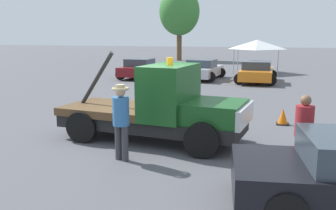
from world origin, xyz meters
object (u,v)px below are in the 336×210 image
at_px(person_near_truck, 304,129).
at_px(tow_truck, 162,109).
at_px(tree_left, 179,12).
at_px(parked_car_maroon, 141,69).
at_px(traffic_cone, 283,117).
at_px(parked_car_silver, 203,70).
at_px(parked_car_orange, 256,72).
at_px(person_at_hood, 121,116).
at_px(canopy_tent_white, 257,45).

bearing_deg(person_near_truck, tow_truck, 162.68).
bearing_deg(tree_left, parked_car_maroon, -84.51).
bearing_deg(tow_truck, person_near_truck, -17.08).
bearing_deg(traffic_cone, tow_truck, -137.79).
relative_size(parked_car_maroon, tree_left, 0.53).
bearing_deg(parked_car_silver, parked_car_maroon, 99.43).
bearing_deg(traffic_cone, parked_car_orange, 97.20).
relative_size(parked_car_maroon, traffic_cone, 7.82).
distance_m(parked_car_silver, traffic_cone, 12.90).
height_order(tow_truck, parked_car_orange, tow_truck).
distance_m(person_at_hood, parked_car_silver, 16.77).
xyz_separation_m(parked_car_orange, tree_left, (-9.54, 17.87, 4.80)).
bearing_deg(parked_car_orange, person_near_truck, -173.52).
xyz_separation_m(parked_car_silver, traffic_cone, (4.98, -11.89, -0.39)).
xyz_separation_m(tree_left, traffic_cone, (10.97, -29.15, -5.20)).
bearing_deg(parked_car_silver, parked_car_orange, -94.74).
bearing_deg(person_at_hood, canopy_tent_white, 15.23).
relative_size(person_near_truck, traffic_cone, 3.17).
distance_m(tow_truck, parked_car_silver, 15.01).
bearing_deg(person_at_hood, traffic_cone, -17.60).
distance_m(person_near_truck, tree_left, 35.90).
distance_m(tow_truck, person_near_truck, 3.99).
bearing_deg(parked_car_orange, tow_truck, 172.64).
xyz_separation_m(parked_car_maroon, canopy_tent_white, (7.55, 5.71, 1.55)).
bearing_deg(tree_left, canopy_tent_white, -52.14).
bearing_deg(canopy_tent_white, traffic_cone, -84.28).
distance_m(tow_truck, parked_car_maroon, 15.75).
relative_size(parked_car_orange, tree_left, 0.55).
xyz_separation_m(person_near_truck, parked_car_silver, (-5.29, 16.53, -0.36)).
height_order(person_at_hood, tree_left, tree_left).
bearing_deg(traffic_cone, parked_car_silver, 112.74).
bearing_deg(person_near_truck, tree_left, 114.96).
xyz_separation_m(tow_truck, person_near_truck, (3.65, -1.61, 0.08)).
height_order(person_near_truck, parked_car_maroon, person_near_truck).
bearing_deg(tree_left, person_near_truck, -71.55).
bearing_deg(tow_truck, parked_car_orange, 89.12).
bearing_deg(person_at_hood, tow_truck, 6.29).
height_order(tow_truck, traffic_cone, tow_truck).
xyz_separation_m(tow_truck, parked_car_silver, (-1.64, 14.92, -0.28)).
distance_m(canopy_tent_white, traffic_cone, 17.46).
distance_m(parked_car_silver, canopy_tent_white, 6.47).
bearing_deg(parked_car_maroon, tow_truck, -156.68).
bearing_deg(person_at_hood, parked_car_silver, 24.63).
xyz_separation_m(tow_truck, person_at_hood, (-0.46, -1.80, 0.16)).
bearing_deg(traffic_cone, person_at_hood, -128.18).
height_order(person_near_truck, traffic_cone, person_near_truck).
height_order(tow_truck, person_near_truck, tow_truck).
bearing_deg(parked_car_silver, tree_left, 24.15).
bearing_deg(parked_car_maroon, canopy_tent_white, -51.72).
bearing_deg(tree_left, tow_truck, -76.67).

